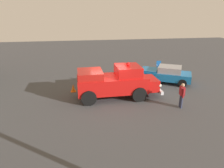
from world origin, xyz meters
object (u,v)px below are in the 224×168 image
object	(u,v)px
lawn_chair_near_truck	(100,77)
lawn_chair_by_car	(159,65)
classic_hot_rod	(165,74)
spectator_seated	(100,76)
traffic_cone	(73,88)
spectator_standing	(182,94)
vintage_fire_truck	(115,82)

from	to	relation	value
lawn_chair_near_truck	lawn_chair_by_car	xyz separation A→B (m)	(3.07, -6.53, 0.00)
classic_hot_rod	spectator_seated	size ratio (longest dim) A/B	3.66
classic_hot_rod	traffic_cone	distance (m)	8.04
spectator_standing	traffic_cone	bearing A→B (deg)	60.98
vintage_fire_truck	classic_hot_rod	xyz separation A→B (m)	(2.61, -4.91, -0.45)
vintage_fire_truck	spectator_seated	distance (m)	3.11
classic_hot_rod	lawn_chair_near_truck	size ratio (longest dim) A/B	4.63
vintage_fire_truck	classic_hot_rod	distance (m)	5.58
spectator_standing	vintage_fire_truck	bearing A→B (deg)	59.58
vintage_fire_truck	spectator_standing	bearing A→B (deg)	-120.42
vintage_fire_truck	spectator_standing	xyz separation A→B (m)	(-2.32, -3.96, -0.23)
vintage_fire_truck	spectator_seated	world-z (taller)	vintage_fire_truck
lawn_chair_by_car	spectator_standing	xyz separation A→B (m)	(-8.48, 1.73, 0.37)
vintage_fire_truck	spectator_seated	xyz separation A→B (m)	(2.96, 0.83, -0.50)
spectator_seated	spectator_standing	world-z (taller)	spectator_standing
traffic_cone	classic_hot_rod	bearing A→B (deg)	-82.56
classic_hot_rod	lawn_chair_near_truck	distance (m)	5.77
vintage_fire_truck	spectator_seated	size ratio (longest dim) A/B	4.65
vintage_fire_truck	classic_hot_rod	size ratio (longest dim) A/B	1.27
traffic_cone	lawn_chair_near_truck	bearing A→B (deg)	-55.53
classic_hot_rod	lawn_chair_by_car	bearing A→B (deg)	-12.43
classic_hot_rod	traffic_cone	xyz separation A→B (m)	(-1.04, 7.96, -0.44)
lawn_chair_by_car	traffic_cone	xyz separation A→B (m)	(-4.59, 8.75, -0.28)
lawn_chair_by_car	classic_hot_rod	bearing A→B (deg)	167.57
spectator_seated	traffic_cone	world-z (taller)	spectator_seated
lawn_chair_near_truck	lawn_chair_by_car	world-z (taller)	same
traffic_cone	spectator_standing	bearing A→B (deg)	-119.02
lawn_chair_near_truck	spectator_seated	distance (m)	0.17
lawn_chair_near_truck	traffic_cone	bearing A→B (deg)	124.47
vintage_fire_truck	spectator_standing	distance (m)	4.60
vintage_fire_truck	lawn_chair_by_car	distance (m)	8.40
classic_hot_rod	traffic_cone	bearing A→B (deg)	97.44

